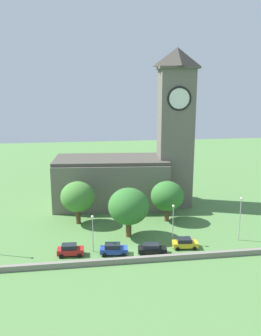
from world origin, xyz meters
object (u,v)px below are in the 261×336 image
car_red (70,250)px  tree_riverside_west (78,197)px  car_yellow (185,243)px  streetlamp_west_mid (93,227)px  tree_by_tower (129,206)px  church (133,163)px  car_black (152,249)px  car_blue (114,249)px  streetlamp_central (173,218)px  streetlamp_east_mid (240,212)px  tree_churchyard (167,196)px

car_red → tree_riverside_west: bearing=84.6°
car_yellow → streetlamp_west_mid: streetlamp_west_mid is taller
car_yellow → tree_by_tower: (-8.36, 5.77, 4.64)m
church → car_black: (-0.74, -24.11, -8.49)m
car_blue → car_black: 5.95m
car_red → car_yellow: (18.26, 0.04, -0.08)m
church → tree_by_tower: bearing=-101.3°
church → streetlamp_central: church is taller
streetlamp_west_mid → streetlamp_east_mid: bearing=2.0°
car_black → tree_by_tower: tree_by_tower is taller
car_blue → car_yellow: bearing=3.0°
car_red → tree_by_tower: 12.35m
church → car_yellow: 24.89m
car_blue → tree_riverside_west: (-5.43, 13.67, 4.39)m
streetlamp_central → tree_by_tower: tree_by_tower is taller
car_yellow → tree_riverside_west: tree_riverside_west is taller
car_yellow → tree_riverside_west: bearing=142.5°
church → car_black: church is taller
car_blue → church: bearing=74.2°
car_blue → streetlamp_east_mid: 22.04m
tree_churchyard → car_red: bearing=-146.6°
streetlamp_central → tree_by_tower: bearing=150.4°
streetlamp_east_mid → tree_riverside_west: bearing=157.0°
church → car_blue: church is taller
streetlamp_central → tree_churchyard: (1.49, 10.06, 0.47)m
car_red → streetlamp_east_mid: streetlamp_east_mid is taller
car_black → tree_churchyard: (5.63, 13.19, 4.18)m
streetlamp_east_mid → tree_by_tower: size_ratio=0.88×
tree_riverside_west → tree_by_tower: size_ratio=0.94×
car_red → tree_by_tower: bearing=30.4°
streetlamp_west_mid → tree_churchyard: (14.67, 11.20, 0.87)m
car_blue → tree_by_tower: 8.50m
church → tree_riverside_west: church is taller
car_black → tree_by_tower: size_ratio=0.53×
car_black → streetlamp_west_mid: streetlamp_west_mid is taller
streetlamp_central → streetlamp_east_mid: streetlamp_east_mid is taller
car_yellow → streetlamp_west_mid: (-14.71, 0.75, 3.30)m
church → streetlamp_west_mid: church is taller
tree_riverside_west → car_black: bearing=-51.6°
streetlamp_east_mid → tree_by_tower: 18.76m
car_black → streetlamp_west_mid: bearing=167.5°
car_black → tree_riverside_west: bearing=128.4°
streetlamp_central → car_blue: bearing=-166.0°
tree_by_tower → car_black: bearing=-69.1°
church → streetlamp_central: bearing=-80.8°
car_blue → car_black: car_blue is taller
streetlamp_west_mid → tree_by_tower: (6.35, 5.01, 1.35)m
tree_riverside_west → tree_by_tower: tree_by_tower is taller
tree_churchyard → car_blue: bearing=-132.6°
church → streetlamp_central: (3.40, -20.98, -4.78)m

